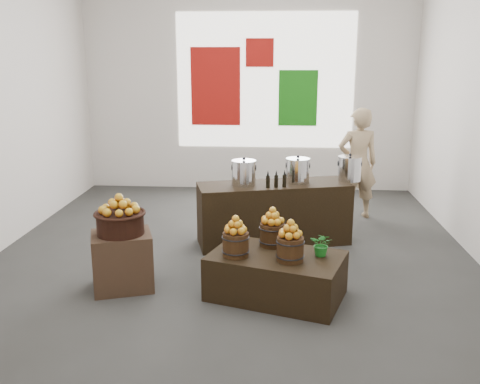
# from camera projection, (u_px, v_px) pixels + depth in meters

# --- Properties ---
(ground) EXTENTS (7.00, 7.00, 0.00)m
(ground) POSITION_uv_depth(u_px,v_px,m) (233.00, 254.00, 6.81)
(ground) COLOR #333330
(ground) RESTS_ON ground
(back_wall) EXTENTS (6.00, 0.04, 4.00)m
(back_wall) POSITION_uv_depth(u_px,v_px,m) (249.00, 81.00, 9.69)
(back_wall) COLOR silver
(back_wall) RESTS_ON ground
(back_opening) EXTENTS (3.20, 0.02, 2.40)m
(back_opening) POSITION_uv_depth(u_px,v_px,m) (265.00, 81.00, 9.65)
(back_opening) COLOR white
(back_opening) RESTS_ON back_wall
(deco_red_left) EXTENTS (0.90, 0.04, 1.40)m
(deco_red_left) POSITION_uv_depth(u_px,v_px,m) (216.00, 87.00, 9.73)
(deco_red_left) COLOR #9C100C
(deco_red_left) RESTS_ON back_wall
(deco_green_right) EXTENTS (0.70, 0.04, 1.00)m
(deco_green_right) POSITION_uv_depth(u_px,v_px,m) (298.00, 98.00, 9.68)
(deco_green_right) COLOR #166C10
(deco_green_right) RESTS_ON back_wall
(deco_red_upper) EXTENTS (0.50, 0.04, 0.50)m
(deco_red_upper) POSITION_uv_depth(u_px,v_px,m) (260.00, 53.00, 9.53)
(deco_red_upper) COLOR #9C100C
(deco_red_upper) RESTS_ON back_wall
(crate) EXTENTS (0.75, 0.68, 0.62)m
(crate) POSITION_uv_depth(u_px,v_px,m) (123.00, 261.00, 5.73)
(crate) COLOR #492F22
(crate) RESTS_ON ground
(wicker_basket) EXTENTS (0.50, 0.50, 0.23)m
(wicker_basket) POSITION_uv_depth(u_px,v_px,m) (120.00, 224.00, 5.63)
(wicker_basket) COLOR black
(wicker_basket) RESTS_ON crate
(apples_in_basket) EXTENTS (0.39, 0.39, 0.21)m
(apples_in_basket) POSITION_uv_depth(u_px,v_px,m) (119.00, 204.00, 5.58)
(apples_in_basket) COLOR maroon
(apples_in_basket) RESTS_ON wicker_basket
(display_table) EXTENTS (1.52, 1.20, 0.46)m
(display_table) POSITION_uv_depth(u_px,v_px,m) (276.00, 276.00, 5.55)
(display_table) COLOR black
(display_table) RESTS_ON ground
(apple_bucket_front_left) EXTENTS (0.27, 0.27, 0.25)m
(apple_bucket_front_left) POSITION_uv_depth(u_px,v_px,m) (236.00, 244.00, 5.43)
(apple_bucket_front_left) COLOR #3C2710
(apple_bucket_front_left) RESTS_ON display_table
(apples_in_bucket_front_left) EXTENTS (0.20, 0.20, 0.18)m
(apples_in_bucket_front_left) POSITION_uv_depth(u_px,v_px,m) (236.00, 224.00, 5.38)
(apples_in_bucket_front_left) COLOR maroon
(apples_in_bucket_front_left) RESTS_ON apple_bucket_front_left
(apple_bucket_front_right) EXTENTS (0.27, 0.27, 0.25)m
(apple_bucket_front_right) POSITION_uv_depth(u_px,v_px,m) (290.00, 249.00, 5.31)
(apple_bucket_front_right) COLOR #3C2710
(apple_bucket_front_right) RESTS_ON display_table
(apples_in_bucket_front_right) EXTENTS (0.20, 0.20, 0.18)m
(apples_in_bucket_front_right) POSITION_uv_depth(u_px,v_px,m) (291.00, 229.00, 5.25)
(apples_in_bucket_front_right) COLOR maroon
(apples_in_bucket_front_right) RESTS_ON apple_bucket_front_right
(apple_bucket_rear) EXTENTS (0.27, 0.27, 0.25)m
(apple_bucket_rear) POSITION_uv_depth(u_px,v_px,m) (272.00, 235.00, 5.73)
(apple_bucket_rear) COLOR #3C2710
(apple_bucket_rear) RESTS_ON display_table
(apples_in_bucket_rear) EXTENTS (0.20, 0.20, 0.18)m
(apples_in_bucket_rear) POSITION_uv_depth(u_px,v_px,m) (273.00, 216.00, 5.68)
(apples_in_bucket_rear) COLOR maroon
(apples_in_bucket_rear) RESTS_ON apple_bucket_rear
(herb_garnish_right) EXTENTS (0.28, 0.27, 0.25)m
(herb_garnish_right) POSITION_uv_depth(u_px,v_px,m) (322.00, 244.00, 5.43)
(herb_garnish_right) COLOR #166A1C
(herb_garnish_right) RESTS_ON display_table
(herb_garnish_left) EXTENTS (0.17, 0.15, 0.26)m
(herb_garnish_left) POSITION_uv_depth(u_px,v_px,m) (237.00, 233.00, 5.75)
(herb_garnish_left) COLOR #166A1C
(herb_garnish_left) RESTS_ON display_table
(counter) EXTENTS (2.09, 1.13, 0.82)m
(counter) POSITION_uv_depth(u_px,v_px,m) (274.00, 213.00, 7.12)
(counter) COLOR black
(counter) RESTS_ON ground
(stock_pot_left) EXTENTS (0.31, 0.31, 0.31)m
(stock_pot_left) POSITION_uv_depth(u_px,v_px,m) (244.00, 174.00, 6.91)
(stock_pot_left) COLOR silver
(stock_pot_left) RESTS_ON counter
(stock_pot_center) EXTENTS (0.31, 0.31, 0.31)m
(stock_pot_center) POSITION_uv_depth(u_px,v_px,m) (298.00, 171.00, 7.04)
(stock_pot_center) COLOR silver
(stock_pot_center) RESTS_ON counter
(stock_pot_right) EXTENTS (0.31, 0.31, 0.31)m
(stock_pot_right) POSITION_uv_depth(u_px,v_px,m) (349.00, 169.00, 7.17)
(stock_pot_right) COLOR silver
(stock_pot_right) RESTS_ON counter
(oil_cruets) EXTENTS (0.22, 0.11, 0.23)m
(oil_cruets) POSITION_uv_depth(u_px,v_px,m) (278.00, 179.00, 6.80)
(oil_cruets) COLOR black
(oil_cruets) RESTS_ON counter
(shopper) EXTENTS (0.68, 0.51, 1.70)m
(shopper) POSITION_uv_depth(u_px,v_px,m) (358.00, 164.00, 8.14)
(shopper) COLOR #A08662
(shopper) RESTS_ON ground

